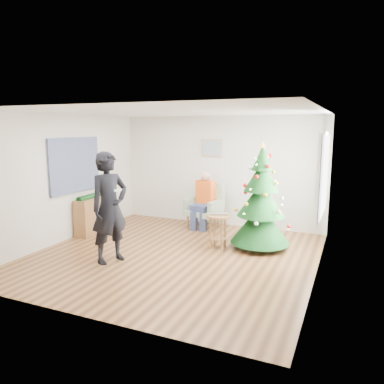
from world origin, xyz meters
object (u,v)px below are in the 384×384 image
at_px(christmas_tree, 261,201).
at_px(armchair, 205,212).
at_px(stool, 218,231).
at_px(standing_man, 110,208).
at_px(console, 93,215).

bearing_deg(christmas_tree, armchair, 147.39).
bearing_deg(stool, standing_man, -136.17).
bearing_deg(armchair, stool, -47.32).
bearing_deg(stool, armchair, 120.88).
xyz_separation_m(christmas_tree, armchair, (-1.55, 0.99, -0.56)).
relative_size(christmas_tree, console, 2.08).
bearing_deg(console, stool, -2.22).
bearing_deg(standing_man, armchair, 7.75).
height_order(armchair, console, armchair).
distance_m(stool, standing_man, 2.16).
bearing_deg(console, armchair, 30.10).
bearing_deg(standing_man, christmas_tree, -29.76).
distance_m(stool, armchair, 1.57).
bearing_deg(christmas_tree, console, -173.28).
xyz_separation_m(stool, console, (-2.93, -0.08, 0.06)).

